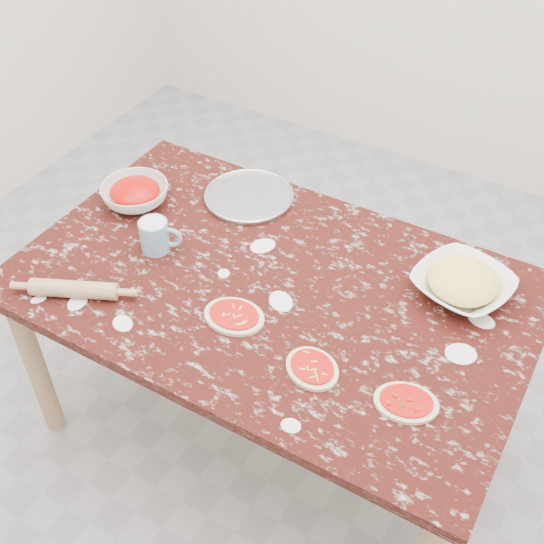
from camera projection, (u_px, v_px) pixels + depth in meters
The scene contains 10 objects.
ground at pixel (272, 424), 2.66m from camera, with size 4.00×4.00×0.00m, color gray.
worktable at pixel (272, 302), 2.21m from camera, with size 1.60×1.00×0.75m.
pizza_tray at pixel (249, 197), 2.48m from camera, with size 0.31×0.31×0.01m, color #B2B2B7.
sauce_bowl at pixel (135, 195), 2.43m from camera, with size 0.24×0.24×0.07m, color white.
cheese_bowl at pixel (462, 286), 2.10m from camera, with size 0.28×0.28×0.07m, color white.
flour_mug at pixel (156, 235), 2.24m from camera, with size 0.14×0.10×0.11m.
pizza_left at pixel (234, 316), 2.04m from camera, with size 0.20×0.16×0.02m.
pizza_mid at pixel (312, 368), 1.89m from camera, with size 0.20×0.19×0.02m.
pizza_right at pixel (406, 402), 1.81m from camera, with size 0.20×0.17×0.02m.
rolling_pin at pixel (74, 289), 2.10m from camera, with size 0.05×0.05×0.27m, color tan.
Camera 1 is at (0.78, -1.34, 2.24)m, focal length 45.49 mm.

